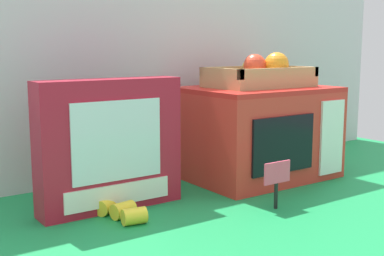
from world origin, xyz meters
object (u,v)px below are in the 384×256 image
(price_sign, at_px, (275,178))
(loose_toy_banana, at_px, (121,211))
(food_groups_crate, at_px, (261,75))
(cookie_set_box, at_px, (110,145))
(toy_microwave, at_px, (258,132))

(price_sign, bearing_deg, loose_toy_banana, 155.77)
(food_groups_crate, distance_m, loose_toy_banana, 0.52)
(food_groups_crate, height_order, cookie_set_box, food_groups_crate)
(price_sign, bearing_deg, cookie_set_box, 143.96)
(toy_microwave, xyz_separation_m, food_groups_crate, (0.01, 0.00, 0.15))
(toy_microwave, distance_m, food_groups_crate, 0.15)
(food_groups_crate, bearing_deg, toy_microwave, -154.88)
(price_sign, bearing_deg, food_groups_crate, 54.30)
(toy_microwave, bearing_deg, loose_toy_banana, -167.87)
(toy_microwave, bearing_deg, cookie_set_box, -176.67)
(food_groups_crate, height_order, price_sign, food_groups_crate)
(food_groups_crate, height_order, loose_toy_banana, food_groups_crate)
(food_groups_crate, bearing_deg, price_sign, -125.70)
(toy_microwave, relative_size, food_groups_crate, 1.40)
(cookie_set_box, height_order, loose_toy_banana, cookie_set_box)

